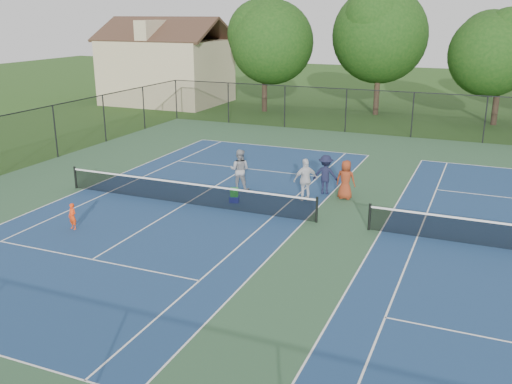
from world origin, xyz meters
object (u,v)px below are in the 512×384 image
at_px(bystander_c, 346,180).
at_px(clapboard_house, 167,69).
at_px(tree_back_c, 503,49).
at_px(ball_crate, 234,199).
at_px(tree_back_b, 381,31).
at_px(instructor, 240,170).
at_px(tree_back_a, 265,37).
at_px(bystander_b, 326,175).
at_px(bystander_a, 306,180).
at_px(ball_hopper, 234,192).
at_px(child_player, 72,216).

bearing_deg(bystander_c, clapboard_house, -42.45).
distance_m(tree_back_c, ball_crate, 26.58).
distance_m(bystander_c, ball_crate, 5.03).
relative_size(tree_back_b, instructor, 5.16).
xyz_separation_m(tree_back_a, instructor, (7.31, -21.16, -5.07)).
bearing_deg(tree_back_c, tree_back_a, -176.82).
height_order(instructor, bystander_b, instructor).
bearing_deg(tree_back_c, bystander_a, -108.08).
bearing_deg(ball_crate, bystander_a, 28.38).
distance_m(instructor, bystander_c, 4.95).
relative_size(bystander_a, bystander_b, 1.04).
bearing_deg(bystander_a, clapboard_house, -87.29).
bearing_deg(clapboard_house, tree_back_a, -5.71).
bearing_deg(instructor, bystander_b, -173.60).
bearing_deg(bystander_b, ball_crate, 33.70).
bearing_deg(ball_hopper, tree_back_b, 87.42).
distance_m(ball_crate, ball_hopper, 0.33).
xyz_separation_m(tree_back_c, child_player, (-14.49, -29.34, -4.96)).
distance_m(tree_back_a, clapboard_house, 10.47).
bearing_deg(bystander_c, tree_back_a, -57.58).
xyz_separation_m(tree_back_a, ball_hopper, (7.88, -22.99, -5.57)).
bearing_deg(tree_back_b, bystander_b, -84.36).
distance_m(tree_back_b, ball_hopper, 25.76).
relative_size(child_player, bystander_c, 0.59).
height_order(clapboard_house, child_player, clapboard_house).
xyz_separation_m(tree_back_a, child_player, (3.51, -28.34, -5.52)).
relative_size(clapboard_house, bystander_a, 5.66).
bearing_deg(clapboard_house, bystander_a, -47.44).
height_order(tree_back_b, bystander_c, tree_back_b).
height_order(child_player, bystander_c, bystander_c).
xyz_separation_m(clapboard_house, child_player, (13.51, -29.34, -2.57)).
bearing_deg(clapboard_house, ball_hopper, -53.31).
height_order(clapboard_house, ball_hopper, clapboard_house).
bearing_deg(instructor, clapboard_house, -59.58).
relative_size(clapboard_house, child_player, 10.38).
relative_size(tree_back_b, bystander_a, 5.25).
xyz_separation_m(instructor, ball_hopper, (0.56, -1.83, -0.51)).
bearing_deg(ball_hopper, bystander_b, 40.15).
distance_m(tree_back_a, ball_hopper, 24.94).
bearing_deg(tree_back_b, ball_crate, -92.58).
height_order(tree_back_c, ball_hopper, tree_back_c).
relative_size(tree_back_a, bystander_a, 4.79).
distance_m(tree_back_c, bystander_c, 22.81).
distance_m(child_player, instructor, 8.13).
bearing_deg(bystander_b, child_player, 40.21).
xyz_separation_m(bystander_b, bystander_c, (1.04, -0.39, -0.03)).
distance_m(child_player, bystander_b, 11.20).
xyz_separation_m(child_player, bystander_b, (7.68, 8.14, 0.39)).
relative_size(bystander_b, bystander_c, 1.03).
bearing_deg(instructor, tree_back_b, -101.75).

